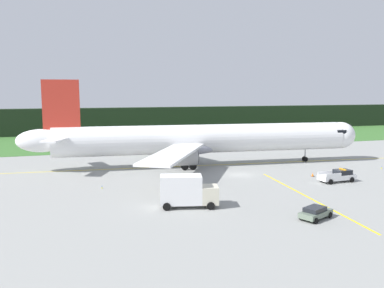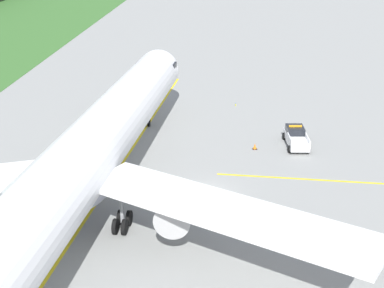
% 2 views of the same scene
% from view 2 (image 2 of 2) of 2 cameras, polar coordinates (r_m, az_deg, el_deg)
% --- Properties ---
extents(ground, '(320.00, 320.00, 0.00)m').
position_cam_2_polar(ground, '(48.26, 1.52, -5.03)').
color(ground, gray).
extents(taxiway_centerline_main, '(82.85, 7.48, 0.01)m').
position_cam_2_polar(taxiway_centerline_main, '(47.00, -9.89, -6.12)').
color(taxiway_centerline_main, yellow).
rests_on(taxiway_centerline_main, ground).
extents(taxiway_centerline_spur, '(2.70, 27.73, 0.01)m').
position_cam_2_polar(taxiway_centerline_spur, '(52.57, 17.89, -3.82)').
color(taxiway_centerline_spur, yellow).
rests_on(taxiway_centerline_spur, ground).
extents(airliner, '(61.50, 43.36, 15.13)m').
position_cam_2_polar(airliner, '(44.49, -10.51, -1.06)').
color(airliner, white).
rests_on(airliner, ground).
extents(ops_pickup_truck, '(5.63, 2.42, 1.94)m').
position_cam_2_polar(ops_pickup_truck, '(59.32, 10.59, 0.70)').
color(ops_pickup_truck, white).
rests_on(ops_pickup_truck, ground).
extents(apron_cone, '(0.47, 0.47, 0.60)m').
position_cam_2_polar(apron_cone, '(57.85, 6.45, -0.25)').
color(apron_cone, black).
rests_on(apron_cone, ground).
extents(taxiway_edge_light_east, '(0.12, 0.12, 0.45)m').
position_cam_2_polar(taxiway_edge_light_east, '(71.79, 4.49, 4.08)').
color(taxiway_edge_light_east, yellow).
rests_on(taxiway_edge_light_east, ground).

